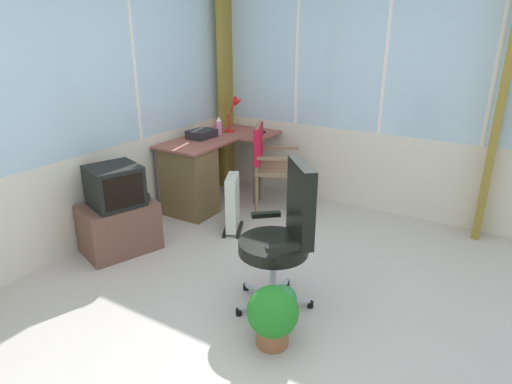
{
  "coord_description": "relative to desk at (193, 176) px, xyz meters",
  "views": [
    {
      "loc": [
        -2.39,
        -1.31,
        1.95
      ],
      "look_at": [
        0.53,
        0.49,
        0.65
      ],
      "focal_mm": 31.04,
      "sensor_mm": 36.0,
      "label": 1
    }
  ],
  "objects": [
    {
      "name": "desk_lamp",
      "position": [
        0.78,
        -0.05,
        0.63
      ],
      "size": [
        0.23,
        0.2,
        0.42
      ],
      "color": "red",
      "rests_on": "desk"
    },
    {
      "name": "ground",
      "position": [
        -1.13,
        -1.67,
        -0.45
      ],
      "size": [
        5.46,
        4.98,
        0.06
      ],
      "primitive_type": "cube",
      "color": "#BBB3AC"
    },
    {
      "name": "spray_bottle",
      "position": [
        0.51,
        -0.0,
        0.46
      ],
      "size": [
        0.06,
        0.06,
        0.22
      ],
      "color": "pink",
      "rests_on": "desk"
    },
    {
      "name": "potted_plant",
      "position": [
        -1.44,
        -1.84,
        -0.18
      ],
      "size": [
        0.33,
        0.33,
        0.41
      ],
      "color": "#955938",
      "rests_on": "ground"
    },
    {
      "name": "space_heater",
      "position": [
        -0.17,
        -0.64,
        -0.12
      ],
      "size": [
        0.41,
        0.31,
        0.58
      ],
      "color": "silver",
      "rests_on": "ground"
    },
    {
      "name": "curtain_corner",
      "position": [
        1.0,
        0.22,
        0.87
      ],
      "size": [
        0.35,
        0.12,
        2.57
      ],
      "primitive_type": "cube",
      "rotation": [
        0.0,
        0.0,
        0.14
      ],
      "color": "olive",
      "rests_on": "ground"
    },
    {
      "name": "paper_tray",
      "position": [
        0.29,
        0.08,
        0.4
      ],
      "size": [
        0.31,
        0.24,
        0.09
      ],
      "primitive_type": "cube",
      "rotation": [
        0.0,
        0.0,
        -0.04
      ],
      "color": "#252326",
      "rests_on": "desk"
    },
    {
      "name": "desk",
      "position": [
        0.0,
        0.0,
        0.0
      ],
      "size": [
        1.38,
        0.82,
        0.77
      ],
      "color": "#945045",
      "rests_on": "ground"
    },
    {
      "name": "tv_on_stand",
      "position": [
        -1.06,
        -0.01,
        -0.05
      ],
      "size": [
        0.75,
        0.62,
        0.81
      ],
      "color": "brown",
      "rests_on": "ground"
    },
    {
      "name": "office_chair",
      "position": [
        -1.02,
        -1.68,
        0.2
      ],
      "size": [
        0.61,
        0.61,
        1.09
      ],
      "color": "#B7B7BF",
      "rests_on": "ground"
    },
    {
      "name": "wooden_armchair",
      "position": [
        0.53,
        -0.63,
        0.19
      ],
      "size": [
        0.64,
        0.64,
        0.95
      ],
      "color": "#85684A",
      "rests_on": "ground"
    },
    {
      "name": "curtain_east_far",
      "position": [
        1.05,
        -2.76,
        0.87
      ],
      "size": [
        0.35,
        0.08,
        2.57
      ],
      "primitive_type": "cube",
      "rotation": [
        0.0,
        0.0,
        0.03
      ],
      "color": "olive",
      "rests_on": "ground"
    },
    {
      "name": "east_window_panel",
      "position": [
        1.13,
        -1.67,
        0.92
      ],
      "size": [
        0.07,
        3.98,
        2.67
      ],
      "color": "silver",
      "rests_on": "ground"
    },
    {
      "name": "tv_remote",
      "position": [
        0.88,
        -0.34,
        0.36
      ],
      "size": [
        0.11,
        0.15,
        0.02
      ],
      "primitive_type": "cube",
      "rotation": [
        0.0,
        0.0,
        -0.49
      ],
      "color": "black",
      "rests_on": "desk"
    },
    {
      "name": "north_window_panel",
      "position": [
        -1.13,
        0.35,
        0.92
      ],
      "size": [
        4.46,
        0.07,
        2.67
      ],
      "color": "silver",
      "rests_on": "ground"
    }
  ]
}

